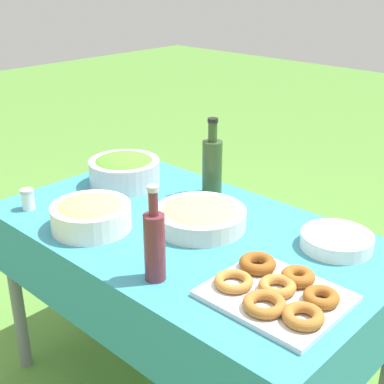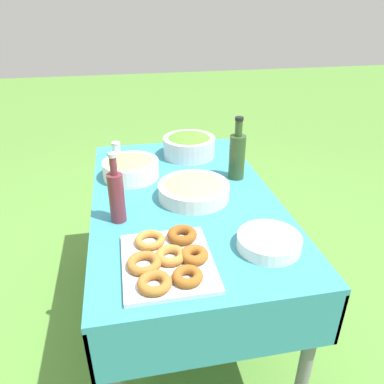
{
  "view_description": "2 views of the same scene",
  "coord_description": "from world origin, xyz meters",
  "px_view_note": "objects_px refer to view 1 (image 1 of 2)",
  "views": [
    {
      "loc": [
        1.13,
        -1.18,
        1.58
      ],
      "look_at": [
        -0.04,
        0.07,
        0.85
      ],
      "focal_mm": 50.0,
      "sensor_mm": 36.0,
      "label": 1
    },
    {
      "loc": [
        1.45,
        -0.24,
        1.55
      ],
      "look_at": [
        0.02,
        0.03,
        0.77
      ],
      "focal_mm": 35.0,
      "sensor_mm": 36.0,
      "label": 2
    }
  ],
  "objects_px": {
    "olive_oil_bottle": "(212,165)",
    "pasta_bowl": "(200,216)",
    "bread_bowl": "(91,214)",
    "salad_bowl": "(124,170)",
    "wine_bottle": "(155,244)",
    "donut_platter": "(277,291)",
    "plate_stack": "(337,241)"
  },
  "relations": [
    {
      "from": "salad_bowl",
      "to": "olive_oil_bottle",
      "type": "bearing_deg",
      "value": 28.67
    },
    {
      "from": "donut_platter",
      "to": "plate_stack",
      "type": "height_order",
      "value": "donut_platter"
    },
    {
      "from": "wine_bottle",
      "to": "bread_bowl",
      "type": "relative_size",
      "value": 1.06
    },
    {
      "from": "pasta_bowl",
      "to": "bread_bowl",
      "type": "relative_size",
      "value": 1.15
    },
    {
      "from": "olive_oil_bottle",
      "to": "donut_platter",
      "type": "bearing_deg",
      "value": -34.78
    },
    {
      "from": "salad_bowl",
      "to": "wine_bottle",
      "type": "xyz_separation_m",
      "value": [
        0.61,
        -0.4,
        0.05
      ]
    },
    {
      "from": "donut_platter",
      "to": "plate_stack",
      "type": "bearing_deg",
      "value": 93.98
    },
    {
      "from": "olive_oil_bottle",
      "to": "bread_bowl",
      "type": "height_order",
      "value": "olive_oil_bottle"
    },
    {
      "from": "olive_oil_bottle",
      "to": "bread_bowl",
      "type": "distance_m",
      "value": 0.52
    },
    {
      "from": "plate_stack",
      "to": "bread_bowl",
      "type": "relative_size",
      "value": 0.84
    },
    {
      "from": "pasta_bowl",
      "to": "wine_bottle",
      "type": "xyz_separation_m",
      "value": [
        0.13,
        -0.33,
        0.07
      ]
    },
    {
      "from": "plate_stack",
      "to": "olive_oil_bottle",
      "type": "height_order",
      "value": "olive_oil_bottle"
    },
    {
      "from": "olive_oil_bottle",
      "to": "pasta_bowl",
      "type": "bearing_deg",
      "value": -56.45
    },
    {
      "from": "olive_oil_bottle",
      "to": "wine_bottle",
      "type": "height_order",
      "value": "olive_oil_bottle"
    },
    {
      "from": "salad_bowl",
      "to": "plate_stack",
      "type": "bearing_deg",
      "value": 7.74
    },
    {
      "from": "salad_bowl",
      "to": "pasta_bowl",
      "type": "height_order",
      "value": "salad_bowl"
    },
    {
      "from": "wine_bottle",
      "to": "pasta_bowl",
      "type": "bearing_deg",
      "value": 111.33
    },
    {
      "from": "pasta_bowl",
      "to": "donut_platter",
      "type": "bearing_deg",
      "value": -21.64
    },
    {
      "from": "pasta_bowl",
      "to": "olive_oil_bottle",
      "type": "relative_size",
      "value": 1.03
    },
    {
      "from": "wine_bottle",
      "to": "bread_bowl",
      "type": "bearing_deg",
      "value": 170.04
    },
    {
      "from": "pasta_bowl",
      "to": "bread_bowl",
      "type": "bearing_deg",
      "value": -135.04
    },
    {
      "from": "olive_oil_bottle",
      "to": "bread_bowl",
      "type": "xyz_separation_m",
      "value": [
        -0.1,
        -0.51,
        -0.07
      ]
    },
    {
      "from": "pasta_bowl",
      "to": "olive_oil_bottle",
      "type": "distance_m",
      "value": 0.3
    },
    {
      "from": "pasta_bowl",
      "to": "olive_oil_bottle",
      "type": "xyz_separation_m",
      "value": [
        -0.16,
        0.24,
        0.08
      ]
    },
    {
      "from": "bread_bowl",
      "to": "wine_bottle",
      "type": "bearing_deg",
      "value": -9.96
    },
    {
      "from": "pasta_bowl",
      "to": "donut_platter",
      "type": "height_order",
      "value": "pasta_bowl"
    },
    {
      "from": "salad_bowl",
      "to": "plate_stack",
      "type": "distance_m",
      "value": 0.91
    },
    {
      "from": "salad_bowl",
      "to": "olive_oil_bottle",
      "type": "xyz_separation_m",
      "value": [
        0.32,
        0.17,
        0.05
      ]
    },
    {
      "from": "salad_bowl",
      "to": "pasta_bowl",
      "type": "bearing_deg",
      "value": -8.09
    },
    {
      "from": "donut_platter",
      "to": "wine_bottle",
      "type": "xyz_separation_m",
      "value": [
        -0.31,
        -0.16,
        0.09
      ]
    },
    {
      "from": "pasta_bowl",
      "to": "bread_bowl",
      "type": "height_order",
      "value": "bread_bowl"
    },
    {
      "from": "pasta_bowl",
      "to": "donut_platter",
      "type": "xyz_separation_m",
      "value": [
        0.44,
        -0.17,
        -0.02
      ]
    }
  ]
}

